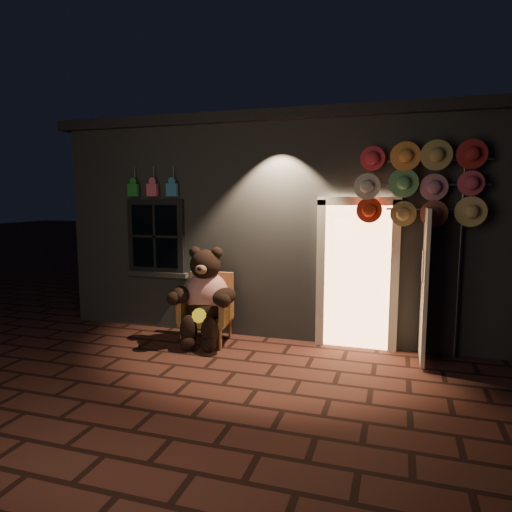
% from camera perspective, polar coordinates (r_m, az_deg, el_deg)
% --- Properties ---
extents(ground, '(60.00, 60.00, 0.00)m').
position_cam_1_polar(ground, '(5.92, -2.67, -14.30)').
color(ground, '#4D271D').
rests_on(ground, ground).
extents(shop_building, '(7.30, 5.95, 3.51)m').
position_cam_1_polar(shop_building, '(9.36, 5.74, 4.58)').
color(shop_building, slate).
rests_on(shop_building, ground).
extents(wicker_armchair, '(0.78, 0.71, 1.04)m').
position_cam_1_polar(wicker_armchair, '(6.98, -6.02, -6.47)').
color(wicker_armchair, '#9C623C').
rests_on(wicker_armchair, ground).
extents(teddy_bear, '(1.06, 0.86, 1.47)m').
position_cam_1_polar(teddy_bear, '(6.81, -6.43, -5.08)').
color(teddy_bear, red).
rests_on(teddy_bear, ground).
extents(hat_rack, '(1.69, 0.22, 2.90)m').
position_cam_1_polar(hat_rack, '(6.44, 19.94, 8.13)').
color(hat_rack, '#59595E').
rests_on(hat_rack, ground).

